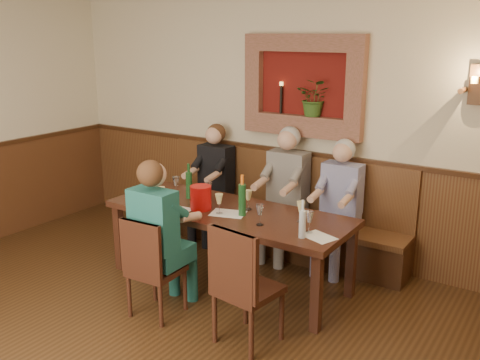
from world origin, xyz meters
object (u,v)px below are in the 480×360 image
object	(u,v)px
dining_table	(228,217)
water_bottle	(302,223)
bench	(276,223)
wine_bottle_green_b	(189,184)
chair_near_left	(156,286)
wine_bottle_green_a	(242,199)
person_chair_front	(162,250)
spittoon_bucket	(201,198)
chair_near_right	(247,309)
person_bench_right	(337,218)
person_bench_mid	(283,205)
person_bench_left	(212,193)

from	to	relation	value
dining_table	water_bottle	size ratio (longest dim) A/B	7.36
bench	wine_bottle_green_b	distance (m)	1.16
chair_near_left	wine_bottle_green_b	size ratio (longest dim) A/B	2.50
bench	wine_bottle_green_a	world-z (taller)	wine_bottle_green_a
person_chair_front	spittoon_bucket	distance (m)	0.72
bench	water_bottle	bearing A→B (deg)	-52.63
chair_near_right	water_bottle	xyz separation A→B (m)	(0.19, 0.55, 0.59)
bench	wine_bottle_green_b	bearing A→B (deg)	-122.81
person_chair_front	water_bottle	world-z (taller)	person_chair_front
spittoon_bucket	chair_near_right	bearing A→B (deg)	-35.47
bench	water_bottle	xyz separation A→B (m)	(0.92, -1.20, 0.55)
dining_table	wine_bottle_green_b	distance (m)	0.60
chair_near_right	person_chair_front	world-z (taller)	person_chair_front
person_bench_right	spittoon_bucket	distance (m)	1.42
person_bench_right	chair_near_left	bearing A→B (deg)	-118.62
wine_bottle_green_a	bench	bearing A→B (deg)	101.21
person_bench_right	dining_table	bearing A→B (deg)	-132.47
chair_near_right	wine_bottle_green_b	bearing A→B (deg)	152.44
dining_table	wine_bottle_green_a	xyz separation A→B (m)	(0.20, -0.07, 0.23)
dining_table	water_bottle	world-z (taller)	water_bottle
person_bench_mid	person_chair_front	world-z (taller)	person_bench_mid
chair_near_left	person_chair_front	size ratio (longest dim) A/B	0.65
spittoon_bucket	wine_bottle_green_b	world-z (taller)	wine_bottle_green_b
person_bench_mid	water_bottle	size ratio (longest dim) A/B	4.41
chair_near_left	person_bench_right	xyz separation A→B (m)	(0.94, 1.72, 0.30)
person_bench_left	person_chair_front	xyz separation A→B (m)	(0.64, -1.62, 0.01)
bench	water_bottle	world-z (taller)	bench
person_bench_right	spittoon_bucket	bearing A→B (deg)	-135.95
dining_table	wine_bottle_green_a	bearing A→B (deg)	-18.27
water_bottle	bench	bearing A→B (deg)	127.37
person_bench_mid	person_chair_front	distance (m)	1.65
bench	wine_bottle_green_a	bearing A→B (deg)	-78.79
wine_bottle_green_a	chair_near_right	bearing A→B (deg)	-54.74
person_bench_left	person_bench_mid	distance (m)	0.96
person_bench_right	bench	bearing A→B (deg)	172.29
person_bench_left	person_chair_front	world-z (taller)	person_chair_front
chair_near_left	person_bench_mid	xyz separation A→B (m)	(0.31, 1.71, 0.33)
bench	person_bench_left	bearing A→B (deg)	-172.67
person_bench_mid	person_chair_front	size ratio (longest dim) A/B	1.03
person_bench_mid	wine_bottle_green_a	size ratio (longest dim) A/B	3.69
dining_table	chair_near_right	bearing A→B (deg)	-48.15
wine_bottle_green_a	wine_bottle_green_b	world-z (taller)	wine_bottle_green_a
spittoon_bucket	wine_bottle_green_b	bearing A→B (deg)	145.36
wine_bottle_green_a	person_bench_mid	bearing A→B (deg)	93.45
chair_near_right	water_bottle	bearing A→B (deg)	78.87
chair_near_right	spittoon_bucket	size ratio (longest dim) A/B	4.32
person_bench_mid	spittoon_bucket	xyz separation A→B (m)	(-0.38, -0.97, 0.27)
person_bench_right	wine_bottle_green_b	distance (m)	1.55
person_bench_left	chair_near_left	bearing A→B (deg)	-69.46
person_chair_front	person_bench_mid	bearing A→B (deg)	78.97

